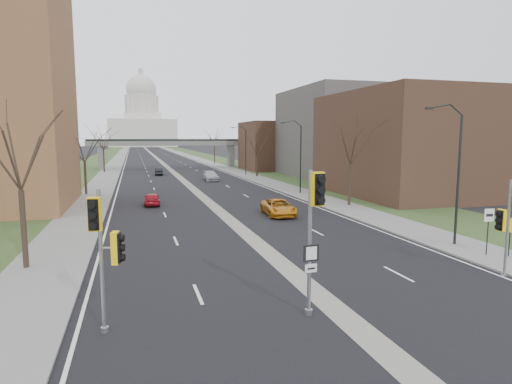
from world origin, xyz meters
name	(u,v)px	position (x,y,z in m)	size (l,w,h in m)	color
ground	(323,299)	(0.00, 0.00, 0.00)	(700.00, 700.00, 0.00)	black
road_surface	(154,156)	(0.00, 150.00, 0.01)	(20.00, 600.00, 0.01)	black
median_strip	(154,156)	(0.00, 150.00, 0.00)	(1.20, 600.00, 0.02)	gray
sidewalk_right	(186,155)	(12.00, 150.00, 0.06)	(4.00, 600.00, 0.12)	gray
sidewalk_left	(121,156)	(-12.00, 150.00, 0.06)	(4.00, 600.00, 0.12)	gray
grass_verge_right	(201,155)	(18.00, 150.00, 0.05)	(8.00, 600.00, 0.10)	#283D1C
grass_verge_left	(103,156)	(-18.00, 150.00, 0.05)	(8.00, 600.00, 0.10)	#283D1C
commercial_block_near	(410,144)	(24.00, 28.00, 6.00)	(16.00, 20.00, 12.00)	#472D21
commercial_block_mid	(344,133)	(28.00, 52.00, 7.50)	(18.00, 22.00, 15.00)	#504D49
commercial_block_far	(278,146)	(22.00, 70.00, 5.00)	(14.00, 14.00, 10.00)	#472D21
pedestrian_bridge	(168,146)	(0.00, 80.00, 4.84)	(34.00, 3.00, 6.45)	slate
capitol	(142,122)	(0.00, 320.00, 18.60)	(48.00, 42.00, 55.75)	silver
streetlight_near	(450,134)	(10.99, 6.00, 6.95)	(2.61, 0.20, 8.70)	black
streetlight_mid	(295,136)	(10.99, 32.00, 6.95)	(2.61, 0.20, 8.70)	black
streetlight_far	(241,136)	(10.99, 58.00, 6.95)	(2.61, 0.20, 8.70)	black
tree_left_a	(18,140)	(-13.00, 8.00, 6.64)	(7.20, 7.20, 9.40)	#382B21
tree_left_b	(84,142)	(-13.00, 38.00, 6.23)	(6.75, 6.75, 8.81)	#382B21
tree_left_c	(103,136)	(-13.00, 72.00, 7.04)	(7.65, 7.65, 9.99)	#382B21
tree_right_a	(351,139)	(13.00, 22.00, 6.64)	(7.20, 7.20, 9.40)	#382B21
tree_right_b	(257,143)	(13.00, 55.00, 5.82)	(6.30, 6.30, 8.22)	#382B21
tree_right_c	(214,136)	(13.00, 95.00, 7.04)	(7.65, 7.65, 9.99)	#382B21
signal_pole_left	(104,241)	(-8.52, -0.93, 3.32)	(1.06, 0.85, 5.07)	gray
signal_pole_median	(314,217)	(-1.18, -1.58, 3.89)	(0.64, 0.92, 5.58)	gray
signal_pole_right	(509,215)	(9.64, 0.09, 3.12)	(0.90, 0.82, 4.77)	gray
speed_limit_sign	(488,223)	(11.75, 3.42, 1.95)	(0.57, 0.13, 2.66)	black
warning_sign	(510,231)	(12.69, 2.80, 1.55)	(0.86, 0.17, 2.21)	black
car_left_near	(152,199)	(-5.83, 27.90, 0.65)	(1.53, 3.80, 1.29)	maroon
car_left_far	(159,171)	(-3.10, 63.46, 0.65)	(1.37, 3.93, 1.29)	black
car_right_near	(279,207)	(4.59, 19.09, 0.71)	(2.35, 5.09, 1.42)	#C07514
car_right_mid	(211,176)	(4.22, 50.88, 0.72)	(2.03, 4.98, 1.45)	#A9ABB1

